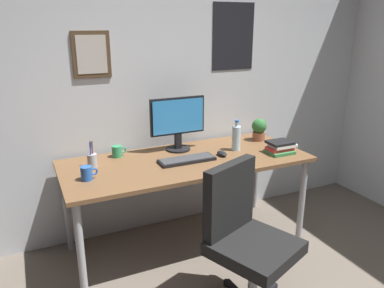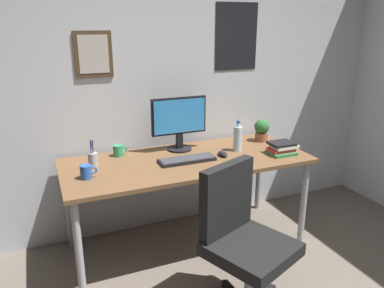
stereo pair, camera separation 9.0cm
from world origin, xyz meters
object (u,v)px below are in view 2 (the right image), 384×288
at_px(office_chair, 241,234).
at_px(monitor, 179,121).
at_px(book_stack_left, 282,148).
at_px(coffee_mug_near, 86,172).
at_px(pen_cup, 93,158).
at_px(coffee_mug_far, 118,151).
at_px(water_bottle, 238,138).
at_px(potted_plant, 262,129).
at_px(computer_mouse, 223,154).
at_px(keyboard, 187,160).

distance_m(office_chair, monitor, 1.13).
relative_size(monitor, book_stack_left, 2.01).
height_order(coffee_mug_near, pen_cup, pen_cup).
bearing_deg(book_stack_left, pen_cup, 167.14).
relative_size(coffee_mug_near, book_stack_left, 0.50).
bearing_deg(coffee_mug_far, monitor, -4.21).
bearing_deg(monitor, book_stack_left, -30.52).
xyz_separation_m(water_bottle, potted_plant, (0.33, 0.15, -0.00)).
relative_size(coffee_mug_far, potted_plant, 0.58).
bearing_deg(book_stack_left, coffee_mug_far, 159.31).
bearing_deg(monitor, potted_plant, -4.18).
height_order(coffee_mug_near, coffee_mug_far, coffee_mug_near).
distance_m(computer_mouse, potted_plant, 0.56).
bearing_deg(monitor, water_bottle, -25.99).
bearing_deg(potted_plant, water_bottle, -154.74).
xyz_separation_m(coffee_mug_far, book_stack_left, (1.21, -0.46, 0.00)).
xyz_separation_m(keyboard, pen_cup, (-0.67, 0.19, 0.04)).
height_order(monitor, water_bottle, monitor).
distance_m(office_chair, potted_plant, 1.27).
height_order(monitor, coffee_mug_near, monitor).
xyz_separation_m(potted_plant, pen_cup, (-1.46, -0.04, -0.05)).
bearing_deg(computer_mouse, monitor, 131.85).
distance_m(coffee_mug_near, coffee_mug_far, 0.47).
bearing_deg(coffee_mug_near, monitor, 22.56).
relative_size(keyboard, coffee_mug_near, 3.79).
bearing_deg(office_chair, water_bottle, 62.70).
bearing_deg(potted_plant, book_stack_left, -96.41).
height_order(monitor, computer_mouse, monitor).
relative_size(office_chair, pen_cup, 4.75).
relative_size(water_bottle, coffee_mug_far, 2.22).
bearing_deg(coffee_mug_near, keyboard, 3.56).
height_order(water_bottle, potted_plant, water_bottle).
distance_m(office_chair, coffee_mug_far, 1.21).
relative_size(water_bottle, pen_cup, 1.26).
bearing_deg(keyboard, monitor, 80.68).
xyz_separation_m(coffee_mug_far, potted_plant, (1.25, -0.09, 0.06)).
distance_m(water_bottle, coffee_mug_far, 0.96).
bearing_deg(potted_plant, keyboard, -164.12).
distance_m(coffee_mug_near, pen_cup, 0.25).
relative_size(monitor, coffee_mug_near, 4.05).
distance_m(coffee_mug_far, potted_plant, 1.25).
distance_m(keyboard, coffee_mug_far, 0.55).
height_order(office_chair, computer_mouse, office_chair).
bearing_deg(book_stack_left, potted_plant, 83.59).
relative_size(water_bottle, coffee_mug_near, 2.22).
distance_m(potted_plant, book_stack_left, 0.37).
distance_m(monitor, water_bottle, 0.49).
relative_size(office_chair, book_stack_left, 4.16).
height_order(office_chair, keyboard, office_chair).
height_order(office_chair, coffee_mug_far, office_chair).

